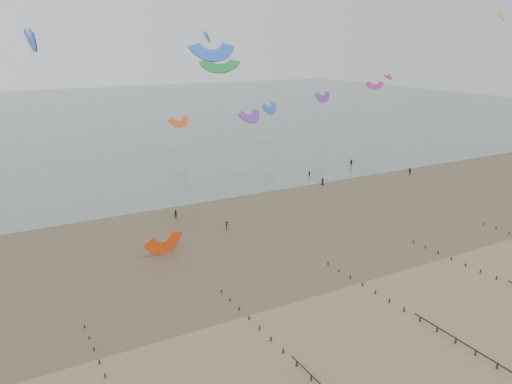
# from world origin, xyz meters

# --- Properties ---
(ground) EXTENTS (500.00, 500.00, 0.00)m
(ground) POSITION_xyz_m (0.00, 0.00, 0.00)
(ground) COLOR brown
(ground) RESTS_ON ground
(sea_and_shore) EXTENTS (500.00, 665.00, 0.03)m
(sea_and_shore) POSITION_xyz_m (-4.08, 34.40, 0.01)
(sea_and_shore) COLOR #475654
(sea_and_shore) RESTS_ON ground
(kitesurfers) EXTENTS (123.56, 28.53, 1.83)m
(kitesurfers) POSITION_xyz_m (16.92, 50.02, 0.87)
(kitesurfers) COLOR black
(kitesurfers) RESTS_ON ground
(grounded_kite) EXTENTS (7.36, 6.47, 3.41)m
(grounded_kite) POSITION_xyz_m (-16.31, 28.52, 0.00)
(grounded_kite) COLOR #EE440F
(grounded_kite) RESTS_ON ground
(kites_airborne) EXTENTS (238.30, 121.41, 36.06)m
(kites_airborne) POSITION_xyz_m (-4.23, 87.25, 21.39)
(kites_airborne) COLOR #882154
(kites_airborne) RESTS_ON ground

